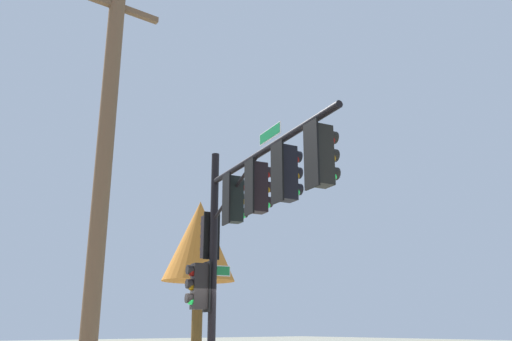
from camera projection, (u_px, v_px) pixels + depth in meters
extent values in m
cylinder|color=black|center=(213.00, 268.00, 13.22)|extent=(0.20, 0.20, 6.02)
cylinder|color=black|center=(264.00, 151.00, 11.44)|extent=(5.53, 1.35, 0.14)
cylinder|color=black|center=(235.00, 189.00, 12.63)|extent=(2.52, 0.63, 1.07)
cube|color=black|center=(234.00, 200.00, 12.57)|extent=(0.40, 0.43, 1.10)
cube|color=black|center=(226.00, 199.00, 12.49)|extent=(0.44, 0.14, 1.22)
sphere|color=maroon|center=(242.00, 187.00, 12.75)|extent=(0.22, 0.22, 0.22)
cylinder|color=black|center=(244.00, 185.00, 12.79)|extent=(0.26, 0.19, 0.23)
sphere|color=#855607|center=(242.00, 200.00, 12.65)|extent=(0.22, 0.22, 0.22)
cylinder|color=black|center=(244.00, 199.00, 12.69)|extent=(0.26, 0.19, 0.23)
sphere|color=#20FF59|center=(242.00, 214.00, 12.56)|extent=(0.22, 0.22, 0.22)
cylinder|color=black|center=(244.00, 213.00, 12.59)|extent=(0.26, 0.19, 0.23)
cube|color=black|center=(258.00, 188.00, 11.50)|extent=(0.40, 0.42, 1.10)
cube|color=black|center=(249.00, 187.00, 11.42)|extent=(0.44, 0.14, 1.22)
sphere|color=maroon|center=(266.00, 174.00, 11.68)|extent=(0.22, 0.22, 0.22)
cylinder|color=black|center=(268.00, 172.00, 11.71)|extent=(0.26, 0.19, 0.23)
sphere|color=#855607|center=(266.00, 189.00, 11.58)|extent=(0.22, 0.22, 0.22)
cylinder|color=black|center=(268.00, 187.00, 11.62)|extent=(0.26, 0.19, 0.23)
sphere|color=#20FF59|center=(266.00, 204.00, 11.48)|extent=(0.22, 0.22, 0.22)
cylinder|color=black|center=(268.00, 202.00, 11.52)|extent=(0.26, 0.19, 0.23)
cube|color=black|center=(286.00, 173.00, 10.42)|extent=(0.38, 0.41, 1.10)
cube|color=black|center=(277.00, 172.00, 10.33)|extent=(0.44, 0.12, 1.22)
sphere|color=maroon|center=(294.00, 158.00, 10.61)|extent=(0.22, 0.22, 0.22)
cylinder|color=black|center=(297.00, 157.00, 10.65)|extent=(0.25, 0.18, 0.23)
sphere|color=#855607|center=(295.00, 175.00, 10.51)|extent=(0.22, 0.22, 0.22)
cylinder|color=black|center=(297.00, 173.00, 10.56)|extent=(0.25, 0.18, 0.23)
sphere|color=#20FF59|center=(295.00, 191.00, 10.42)|extent=(0.22, 0.22, 0.22)
cylinder|color=black|center=(297.00, 189.00, 10.46)|extent=(0.25, 0.18, 0.23)
cube|color=black|center=(321.00, 156.00, 9.35)|extent=(0.39, 0.42, 1.10)
cube|color=black|center=(311.00, 154.00, 9.26)|extent=(0.44, 0.13, 1.22)
sphere|color=maroon|center=(330.00, 139.00, 9.53)|extent=(0.22, 0.22, 0.22)
cylinder|color=black|center=(332.00, 137.00, 9.57)|extent=(0.25, 0.18, 0.23)
sphere|color=#855607|center=(330.00, 157.00, 9.44)|extent=(0.22, 0.22, 0.22)
cylinder|color=black|center=(333.00, 155.00, 9.48)|extent=(0.25, 0.18, 0.23)
sphere|color=#20FF59|center=(331.00, 176.00, 9.34)|extent=(0.22, 0.22, 0.22)
cylinder|color=black|center=(334.00, 173.00, 9.38)|extent=(0.25, 0.18, 0.23)
cube|color=black|center=(209.00, 237.00, 13.76)|extent=(0.42, 0.39, 1.10)
cube|color=black|center=(212.00, 236.00, 13.59)|extent=(0.13, 0.44, 1.22)
sphere|color=maroon|center=(206.00, 225.00, 14.03)|extent=(0.22, 0.22, 0.22)
cylinder|color=black|center=(205.00, 224.00, 14.10)|extent=(0.19, 0.26, 0.23)
sphere|color=#855607|center=(206.00, 238.00, 13.94)|extent=(0.22, 0.22, 0.22)
cylinder|color=black|center=(205.00, 236.00, 14.00)|extent=(0.19, 0.26, 0.23)
sphere|color=#20FF59|center=(206.00, 251.00, 13.84)|extent=(0.22, 0.22, 0.22)
cylinder|color=black|center=(205.00, 249.00, 13.90)|extent=(0.19, 0.26, 0.23)
cube|color=black|center=(199.00, 286.00, 12.94)|extent=(0.39, 0.42, 1.10)
cube|color=black|center=(207.00, 287.00, 13.03)|extent=(0.44, 0.13, 1.22)
sphere|color=maroon|center=(192.00, 272.00, 12.96)|extent=(0.22, 0.22, 0.22)
cylinder|color=black|center=(190.00, 270.00, 12.94)|extent=(0.26, 0.19, 0.23)
sphere|color=#855607|center=(192.00, 286.00, 12.86)|extent=(0.22, 0.22, 0.22)
cylinder|color=black|center=(189.00, 284.00, 12.85)|extent=(0.26, 0.19, 0.23)
sphere|color=#20FF59|center=(191.00, 300.00, 12.76)|extent=(0.22, 0.22, 0.22)
cylinder|color=black|center=(189.00, 298.00, 12.75)|extent=(0.26, 0.19, 0.23)
cube|color=white|center=(270.00, 134.00, 11.29)|extent=(0.92, 0.22, 0.26)
cube|color=#117238|center=(270.00, 134.00, 11.29)|extent=(0.89, 0.22, 0.22)
cube|color=white|center=(213.00, 270.00, 13.21)|extent=(0.22, 0.92, 0.26)
cube|color=#1B7439|center=(213.00, 270.00, 13.21)|extent=(0.22, 0.89, 0.22)
cylinder|color=brown|center=(102.00, 178.00, 9.73)|extent=(0.31, 0.31, 8.47)
cube|color=brown|center=(117.00, 6.00, 10.76)|extent=(0.19, 1.80, 0.12)
cylinder|color=brown|center=(197.00, 327.00, 18.52)|extent=(0.38, 0.38, 3.18)
cone|color=#BE7027|center=(199.00, 240.00, 19.39)|extent=(2.64, 2.64, 2.93)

